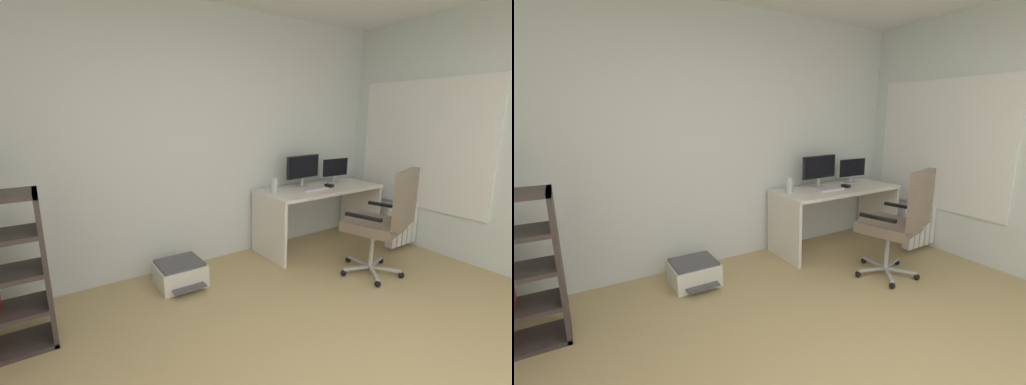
# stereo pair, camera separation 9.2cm
# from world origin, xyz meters

# --- Properties ---
(wall_back) EXTENTS (5.12, 0.10, 2.67)m
(wall_back) POSITION_xyz_m (0.00, 2.75, 1.34)
(wall_back) COLOR silver
(wall_back) RESTS_ON ground
(window_pane) EXTENTS (0.01, 1.53, 1.41)m
(window_pane) POSITION_xyz_m (2.55, 1.71, 1.25)
(window_pane) COLOR white
(window_frame) EXTENTS (0.02, 1.61, 1.49)m
(window_frame) POSITION_xyz_m (2.55, 1.71, 1.25)
(window_frame) COLOR white
(desk) EXTENTS (1.54, 0.66, 0.74)m
(desk) POSITION_xyz_m (1.55, 2.35, 0.55)
(desk) COLOR white
(desk) RESTS_ON ground
(monitor_main) EXTENTS (0.49, 0.18, 0.38)m
(monitor_main) POSITION_xyz_m (1.38, 2.46, 0.97)
(monitor_main) COLOR #B2B5B7
(monitor_main) RESTS_ON desk
(monitor_secondary) EXTENTS (0.43, 0.18, 0.32)m
(monitor_secondary) POSITION_xyz_m (1.90, 2.46, 0.92)
(monitor_secondary) COLOR #B2B5B7
(monitor_secondary) RESTS_ON desk
(keyboard) EXTENTS (0.34, 0.14, 0.02)m
(keyboard) POSITION_xyz_m (1.40, 2.29, 0.75)
(keyboard) COLOR silver
(keyboard) RESTS_ON desk
(computer_mouse) EXTENTS (0.08, 0.11, 0.03)m
(computer_mouse) POSITION_xyz_m (1.66, 2.30, 0.76)
(computer_mouse) COLOR black
(computer_mouse) RESTS_ON desk
(desktop_speaker) EXTENTS (0.07, 0.07, 0.17)m
(desktop_speaker) POSITION_xyz_m (0.92, 2.42, 0.82)
(desktop_speaker) COLOR silver
(desktop_speaker) RESTS_ON desk
(office_chair) EXTENTS (0.67, 0.70, 1.10)m
(office_chair) POSITION_xyz_m (1.50, 1.38, 0.61)
(office_chair) COLOR #B7BABC
(office_chair) RESTS_ON ground
(printer) EXTENTS (0.44, 0.48, 0.23)m
(printer) POSITION_xyz_m (-0.26, 2.32, 0.11)
(printer) COLOR silver
(printer) RESTS_ON ground
(radiator) EXTENTS (0.76, 0.10, 0.47)m
(radiator) POSITION_xyz_m (2.46, 1.71, 0.29)
(radiator) COLOR white
(radiator) RESTS_ON ground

